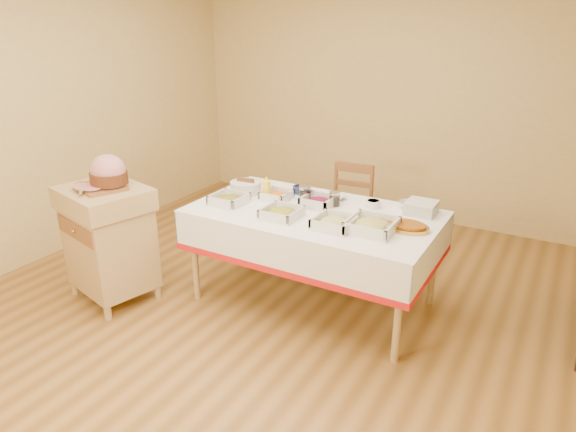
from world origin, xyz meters
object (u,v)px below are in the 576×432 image
object	(u,v)px
dining_table	(314,231)
brass_platter	(406,226)
preserve_jar_right	(335,200)
mustard_bottle	(267,189)
bread_basket	(246,187)
preserve_jar_left	(305,194)
butcher_cart	(109,237)
ham_on_board	(107,174)
plate_stack	(421,208)
dining_chair	(348,212)

from	to	relation	value
dining_table	brass_platter	distance (m)	0.73
preserve_jar_right	brass_platter	bearing A→B (deg)	-16.06
mustard_bottle	bread_basket	distance (m)	0.25
dining_table	preserve_jar_left	xyz separation A→B (m)	(-0.16, 0.17, 0.22)
bread_basket	preserve_jar_left	bearing A→B (deg)	6.22
butcher_cart	bread_basket	xyz separation A→B (m)	(0.72, 0.83, 0.29)
dining_table	preserve_jar_left	distance (m)	0.32
ham_on_board	dining_table	bearing A→B (deg)	26.84
plate_stack	bread_basket	bearing A→B (deg)	-170.28
butcher_cart	preserve_jar_left	distance (m)	1.56
plate_stack	brass_platter	xyz separation A→B (m)	(0.00, -0.34, -0.03)
dining_table	brass_platter	bearing A→B (deg)	0.39
butcher_cart	ham_on_board	xyz separation A→B (m)	(0.04, 0.03, 0.50)
preserve_jar_left	bread_basket	size ratio (longest dim) A/B	0.51
dining_table	ham_on_board	world-z (taller)	ham_on_board
butcher_cart	dining_chair	bearing A→B (deg)	49.93
butcher_cart	dining_chair	world-z (taller)	butcher_cart
butcher_cart	mustard_bottle	distance (m)	1.28
bread_basket	ham_on_board	bearing A→B (deg)	-130.38
dining_table	preserve_jar_left	world-z (taller)	preserve_jar_left
ham_on_board	plate_stack	bearing A→B (deg)	26.66
dining_table	preserve_jar_left	bearing A→B (deg)	134.46
preserve_jar_left	plate_stack	xyz separation A→B (m)	(0.87, 0.18, -0.01)
ham_on_board	plate_stack	size ratio (longest dim) A/B	1.81
preserve_jar_left	preserve_jar_right	distance (m)	0.25
brass_platter	ham_on_board	bearing A→B (deg)	-161.40
dining_chair	preserve_jar_left	bearing A→B (deg)	-96.66
preserve_jar_left	brass_platter	world-z (taller)	preserve_jar_left
butcher_cart	brass_platter	size ratio (longest dim) A/B	2.94
ham_on_board	brass_platter	world-z (taller)	ham_on_board
dining_chair	plate_stack	bearing A→B (deg)	-32.65
dining_table	bread_basket	world-z (taller)	bread_basket
dining_chair	ham_on_board	world-z (taller)	ham_on_board
butcher_cart	mustard_bottle	bearing A→B (deg)	38.97
preserve_jar_right	preserve_jar_left	bearing A→B (deg)	-176.03
preserve_jar_left	brass_platter	size ratio (longest dim) A/B	0.41
butcher_cart	preserve_jar_left	xyz separation A→B (m)	(1.24, 0.89, 0.30)
butcher_cart	ham_on_board	distance (m)	0.51
dining_chair	mustard_bottle	bearing A→B (deg)	-114.55
preserve_jar_left	bread_basket	bearing A→B (deg)	-173.78
preserve_jar_right	plate_stack	bearing A→B (deg)	14.78
dining_table	bread_basket	xyz separation A→B (m)	(-0.69, 0.11, 0.21)
dining_table	plate_stack	xyz separation A→B (m)	(0.70, 0.35, 0.21)
dining_table	brass_platter	size ratio (longest dim) A/B	5.86
dining_chair	bread_basket	world-z (taller)	dining_chair
ham_on_board	preserve_jar_right	bearing A→B (deg)	31.14
dining_chair	ham_on_board	xyz separation A→B (m)	(-1.28, -1.54, 0.57)
butcher_cart	preserve_jar_left	bearing A→B (deg)	35.57
preserve_jar_left	mustard_bottle	bearing A→B (deg)	-158.22
dining_chair	preserve_jar_right	world-z (taller)	dining_chair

